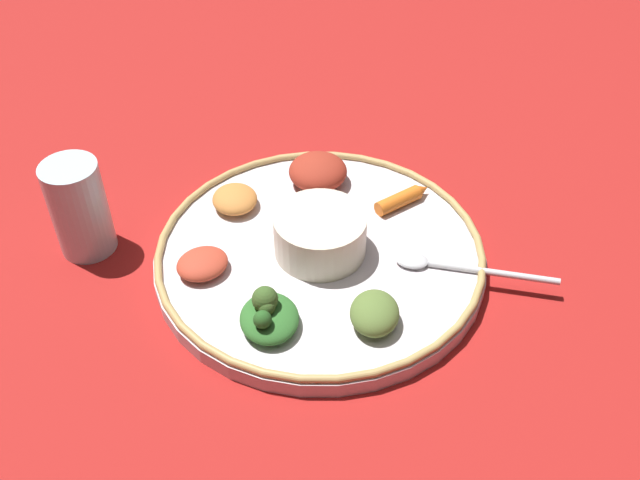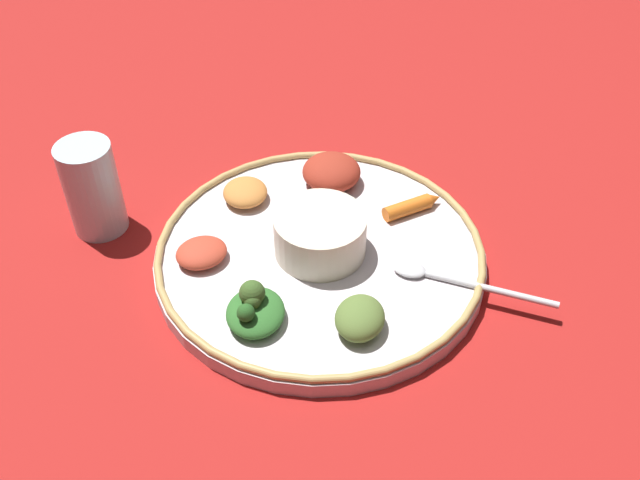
% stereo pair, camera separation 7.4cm
% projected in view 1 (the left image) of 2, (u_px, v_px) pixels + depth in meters
% --- Properties ---
extents(ground_plane, '(2.40, 2.40, 0.00)m').
position_uv_depth(ground_plane, '(320.00, 262.00, 0.77)').
color(ground_plane, maroon).
extents(platter, '(0.35, 0.35, 0.02)m').
position_uv_depth(platter, '(320.00, 257.00, 0.76)').
color(platter, silver).
rests_on(platter, ground_plane).
extents(platter_rim, '(0.35, 0.35, 0.01)m').
position_uv_depth(platter_rim, '(320.00, 248.00, 0.75)').
color(platter_rim, tan).
rests_on(platter_rim, platter).
extents(center_bowl, '(0.10, 0.10, 0.05)m').
position_uv_depth(center_bowl, '(320.00, 233.00, 0.74)').
color(center_bowl, beige).
rests_on(center_bowl, platter).
extents(spoon, '(0.03, 0.17, 0.01)m').
position_uv_depth(spoon, '(450.00, 266.00, 0.73)').
color(spoon, silver).
rests_on(spoon, platter).
extents(greens_pile, '(0.07, 0.07, 0.04)m').
position_uv_depth(greens_pile, '(268.00, 315.00, 0.67)').
color(greens_pile, '#2D6628').
rests_on(greens_pile, platter).
extents(carrot_near_spoon, '(0.06, 0.06, 0.02)m').
position_uv_depth(carrot_near_spoon, '(403.00, 199.00, 0.81)').
color(carrot_near_spoon, orange).
rests_on(carrot_near_spoon, platter).
extents(mound_squash, '(0.07, 0.07, 0.02)m').
position_uv_depth(mound_squash, '(235.00, 199.00, 0.80)').
color(mound_squash, '#C67A38').
rests_on(mound_squash, platter).
extents(mound_beet, '(0.08, 0.08, 0.03)m').
position_uv_depth(mound_beet, '(318.00, 171.00, 0.83)').
color(mound_beet, maroon).
rests_on(mound_beet, platter).
extents(mound_collards, '(0.06, 0.05, 0.03)m').
position_uv_depth(mound_collards, '(375.00, 313.00, 0.67)').
color(mound_collards, '#567033').
rests_on(mound_collards, platter).
extents(mound_berbere_red, '(0.07, 0.07, 0.02)m').
position_uv_depth(mound_berbere_red, '(202.00, 264.00, 0.73)').
color(mound_berbere_red, '#B73D28').
rests_on(mound_berbere_red, platter).
extents(drinking_glass, '(0.06, 0.06, 0.11)m').
position_uv_depth(drinking_glass, '(79.00, 217.00, 0.75)').
color(drinking_glass, silver).
rests_on(drinking_glass, ground_plane).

